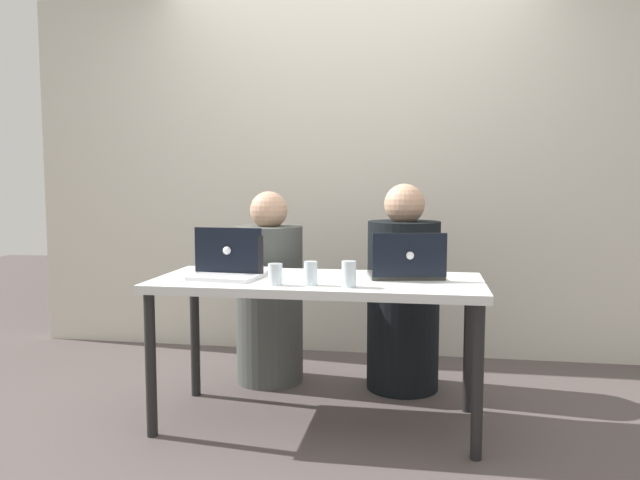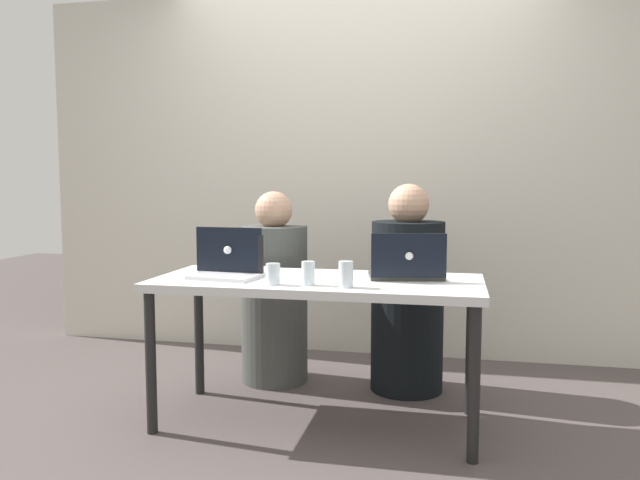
% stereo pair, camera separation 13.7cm
% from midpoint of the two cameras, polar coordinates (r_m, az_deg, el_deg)
% --- Properties ---
extents(ground_plane, '(12.00, 12.00, 0.00)m').
position_cam_midpoint_polar(ground_plane, '(3.17, -1.50, -16.38)').
color(ground_plane, '#4F4544').
extents(back_wall, '(4.50, 0.10, 2.46)m').
position_cam_midpoint_polar(back_wall, '(4.26, 1.91, 6.12)').
color(back_wall, beige).
rests_on(back_wall, ground).
extents(desk, '(1.56, 0.66, 0.71)m').
position_cam_midpoint_polar(desk, '(2.99, -1.53, -4.89)').
color(desk, silver).
rests_on(desk, ground).
extents(person_on_left, '(0.43, 0.43, 1.12)m').
position_cam_midpoint_polar(person_on_left, '(3.67, -5.71, -5.29)').
color(person_on_left, '#474A46').
rests_on(person_on_left, ground).
extents(person_on_right, '(0.50, 0.50, 1.16)m').
position_cam_midpoint_polar(person_on_right, '(3.55, 6.52, -5.35)').
color(person_on_right, black).
rests_on(person_on_right, ground).
extents(laptop_front_left, '(0.34, 0.26, 0.20)m').
position_cam_midpoint_polar(laptop_front_left, '(3.03, -9.72, -2.62)').
color(laptop_front_left, silver).
rests_on(laptop_front_left, desk).
extents(laptop_back_left, '(0.36, 0.29, 0.24)m').
position_cam_midpoint_polar(laptop_back_left, '(3.17, -9.10, -2.16)').
color(laptop_back_left, silver).
rests_on(laptop_back_left, desk).
extents(laptop_back_right, '(0.39, 0.30, 0.22)m').
position_cam_midpoint_polar(laptop_back_right, '(3.00, 6.64, -2.59)').
color(laptop_back_right, '#3B3B36').
rests_on(laptop_back_right, desk).
extents(water_glass_right, '(0.06, 0.06, 0.12)m').
position_cam_midpoint_polar(water_glass_right, '(2.74, 1.23, -3.30)').
color(water_glass_right, silver).
rests_on(water_glass_right, desk).
extents(water_glass_left, '(0.07, 0.07, 0.10)m').
position_cam_midpoint_polar(water_glass_left, '(2.81, -5.51, -3.28)').
color(water_glass_left, silver).
rests_on(water_glass_left, desk).
extents(water_glass_center, '(0.06, 0.06, 0.11)m').
position_cam_midpoint_polar(water_glass_center, '(2.79, -2.17, -3.21)').
color(water_glass_center, silver).
rests_on(water_glass_center, desk).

